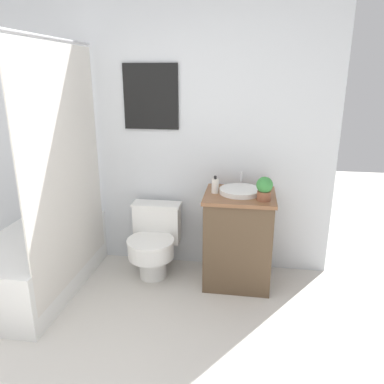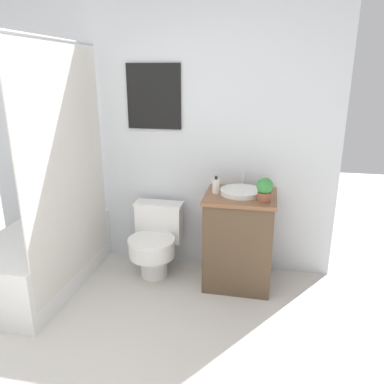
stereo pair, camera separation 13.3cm
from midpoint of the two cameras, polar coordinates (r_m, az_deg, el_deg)
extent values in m
cube|color=silver|center=(3.41, -5.18, 9.29)|extent=(3.28, 0.05, 2.50)
cube|color=black|center=(3.33, -4.67, 14.28)|extent=(0.48, 0.02, 0.55)
cube|color=silver|center=(3.33, -4.69, 14.28)|extent=(0.45, 0.01, 0.52)
cube|color=white|center=(3.46, -21.02, -9.46)|extent=(0.68, 1.30, 0.47)
cube|color=silver|center=(3.01, -17.29, 3.60)|extent=(0.01, 1.20, 1.80)
cylinder|color=#B7B7BC|center=(2.94, -19.02, 21.22)|extent=(0.02, 1.20, 0.02)
cylinder|color=white|center=(3.42, -4.67, -10.92)|extent=(0.24, 0.24, 0.22)
cylinder|color=white|center=(3.29, -4.98, -8.56)|extent=(0.40, 0.40, 0.14)
cylinder|color=white|center=(3.26, -5.02, -7.30)|extent=(0.41, 0.41, 0.02)
cube|color=white|center=(3.45, -3.90, -4.66)|extent=(0.42, 0.17, 0.35)
cube|color=white|center=(3.38, -3.96, -1.79)|extent=(0.44, 0.18, 0.02)
cube|color=brown|center=(3.23, 8.34, -7.42)|extent=(0.55, 0.50, 0.77)
cube|color=brown|center=(3.08, 8.67, -0.69)|extent=(0.58, 0.53, 0.03)
cylinder|color=white|center=(3.09, 8.72, 0.04)|extent=(0.34, 0.34, 0.04)
cylinder|color=silver|center=(3.27, 8.95, 1.81)|extent=(0.02, 0.02, 0.13)
cylinder|color=silver|center=(3.08, 4.91, 0.87)|extent=(0.06, 0.06, 0.12)
cylinder|color=black|center=(3.06, 4.94, 2.17)|extent=(0.02, 0.02, 0.02)
cylinder|color=brown|center=(2.94, 12.22, -0.73)|extent=(0.11, 0.11, 0.07)
sphere|color=#3D8E42|center=(2.92, 12.33, 0.91)|extent=(0.13, 0.13, 0.13)
camera|label=1|loc=(0.07, -88.70, 0.41)|focal=35.00mm
camera|label=2|loc=(0.07, 91.30, -0.41)|focal=35.00mm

